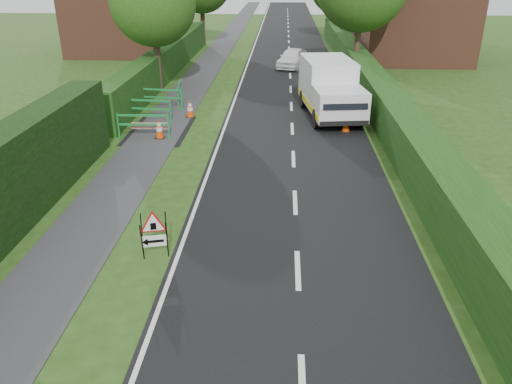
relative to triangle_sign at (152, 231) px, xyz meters
name	(u,v)px	position (x,y,z in m)	size (l,w,h in m)	color
ground	(181,293)	(0.88, -1.33, -0.74)	(120.00, 120.00, 0.00)	#234012
road_surface	(289,44)	(3.38, 33.67, -0.73)	(6.00, 90.00, 0.02)	black
footpath	(224,43)	(-2.12, 33.67, -0.73)	(2.00, 90.00, 0.02)	#2D2D30
hedge_west_far	(168,75)	(-4.12, 20.67, -0.74)	(1.00, 24.00, 1.80)	#14380F
hedge_east	(372,103)	(7.38, 14.67, -0.74)	(1.20, 50.00, 1.50)	#14380F
house_west	(122,12)	(-9.12, 28.67, 2.16)	(7.50, 7.40, 7.88)	brown
house_east_a	(415,17)	(11.88, 26.67, 2.16)	(7.50, 7.40, 7.88)	brown
house_east_b	(391,1)	(12.88, 40.67, 2.16)	(7.50, 7.40, 7.88)	brown
tree_nw	(153,2)	(-3.72, 16.67, 3.75)	(4.40, 4.40, 6.70)	#2D2116
triangle_sign	(152,231)	(0.00, 0.00, 0.00)	(0.87, 0.87, 1.06)	black
works_van	(330,88)	(5.05, 12.29, 0.54)	(2.75, 5.51, 2.41)	silver
traffic_cone_0	(346,123)	(5.57, 9.91, -0.35)	(0.38, 0.38, 0.79)	black
traffic_cone_1	(360,110)	(6.40, 11.94, -0.35)	(0.38, 0.38, 0.79)	black
traffic_cone_2	(334,97)	(5.43, 14.13, -0.35)	(0.38, 0.38, 0.79)	black
traffic_cone_3	(159,129)	(-1.89, 8.71, -0.35)	(0.38, 0.38, 0.79)	black
traffic_cone_4	(190,109)	(-1.18, 11.66, -0.35)	(0.38, 0.38, 0.79)	black
ped_barrier_0	(143,123)	(-2.51, 8.72, -0.11)	(2.07, 0.40, 1.00)	#178035
ped_barrier_1	(148,107)	(-2.89, 10.98, -0.11)	(2.08, 0.55, 1.00)	#178035
ped_barrier_2	(161,96)	(-2.76, 12.96, -0.11)	(2.09, 0.62, 1.00)	#178035
ped_barrier_3	(179,91)	(-2.10, 13.98, -0.11)	(0.62, 2.09, 1.00)	#178035
redwhite_plank	(151,136)	(-2.31, 8.92, -0.74)	(1.50, 0.04, 0.25)	red
hatchback_car	(292,58)	(3.52, 23.41, -0.13)	(1.44, 3.59, 1.22)	white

